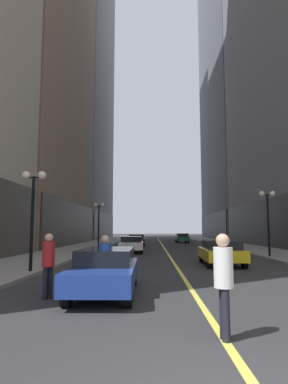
{
  "coord_description": "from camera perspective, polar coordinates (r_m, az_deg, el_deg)",
  "views": [
    {
      "loc": [
        -1.25,
        -3.56,
        1.91
      ],
      "look_at": [
        -2.1,
        31.53,
        5.93
      ],
      "focal_mm": 30.39,
      "sensor_mm": 36.0,
      "label": 1
    }
  ],
  "objects": [
    {
      "name": "street_lamp_right_mid",
      "position": [
        22.96,
        20.88,
        -2.75
      ],
      "size": [
        1.06,
        0.36,
        4.43
      ],
      "color": "black",
      "rests_on": "ground"
    },
    {
      "name": "car_yellow",
      "position": [
        18.07,
        13.34,
        -10.14
      ],
      "size": [
        2.04,
        4.41,
        1.32
      ],
      "color": "yellow",
      "rests_on": "ground"
    },
    {
      "name": "pedestrian_in_blue_hoodie",
      "position": [
        9.27,
        -6.91,
        -11.98
      ],
      "size": [
        0.45,
        0.45,
        1.75
      ],
      "color": "black",
      "rests_on": "ground"
    },
    {
      "name": "street_lamp_left_near",
      "position": [
        14.87,
        -18.88,
        -0.99
      ],
      "size": [
        1.06,
        0.36,
        4.43
      ],
      "color": "black",
      "rests_on": "ground"
    },
    {
      "name": "sidewalk_right",
      "position": [
        39.75,
        15.41,
        -8.95
      ],
      "size": [
        4.5,
        78.0,
        0.15
      ],
      "primitive_type": "cube",
      "color": "gray",
      "rests_on": "ground"
    },
    {
      "name": "pedestrian_in_white_shirt",
      "position": [
        6.07,
        13.8,
        -14.25
      ],
      "size": [
        0.35,
        0.35,
        1.83
      ],
      "color": "black",
      "rests_on": "ground"
    },
    {
      "name": "ground_plane",
      "position": [
        38.62,
        3.29,
        -9.36
      ],
      "size": [
        200.0,
        200.0,
        0.0
      ],
      "primitive_type": "plane",
      "color": "#2D2D30"
    },
    {
      "name": "building_right_far",
      "position": [
        72.57,
        16.98,
        17.88
      ],
      "size": [
        13.95,
        26.0,
        63.3
      ],
      "color": "slate",
      "rests_on": "ground"
    },
    {
      "name": "car_blue",
      "position": [
        10.02,
        -6.68,
        -13.32
      ],
      "size": [
        1.8,
        4.57,
        1.32
      ],
      "color": "navy",
      "rests_on": "ground"
    },
    {
      "name": "lane_centre_stripe",
      "position": [
        38.62,
        3.29,
        -9.36
      ],
      "size": [
        0.16,
        70.0,
        0.01
      ],
      "primitive_type": "cube",
      "color": "#E5D64C",
      "rests_on": "ground"
    },
    {
      "name": "pedestrian_in_red_jacket",
      "position": [
        9.64,
        -16.44,
        -11.39
      ],
      "size": [
        0.47,
        0.47,
        1.79
      ],
      "color": "black",
      "rests_on": "ground"
    },
    {
      "name": "car_white",
      "position": [
        27.04,
        -2.18,
        -9.06
      ],
      "size": [
        1.96,
        4.26,
        1.32
      ],
      "color": "silver",
      "rests_on": "ground"
    },
    {
      "name": "street_lamp_left_far",
      "position": [
        31.84,
        -7.94,
        -4.05
      ],
      "size": [
        1.06,
        0.36,
        4.43
      ],
      "color": "black",
      "rests_on": "ground"
    },
    {
      "name": "car_maroon",
      "position": [
        37.57,
        -1.31,
        -8.36
      ],
      "size": [
        2.0,
        4.08,
        1.32
      ],
      "color": "maroon",
      "rests_on": "ground"
    },
    {
      "name": "sidewalk_left",
      "position": [
        39.23,
        -9.01,
        -9.14
      ],
      "size": [
        4.5,
        78.0,
        0.15
      ],
      "primitive_type": "cube",
      "color": "gray",
      "rests_on": "ground"
    },
    {
      "name": "building_left_far",
      "position": [
        73.12,
        -11.88,
        20.06
      ],
      "size": [
        13.06,
        26.0,
        69.14
      ],
      "color": "gray",
      "rests_on": "ground"
    },
    {
      "name": "car_green",
      "position": [
        46.78,
        6.68,
        -7.96
      ],
      "size": [
        1.84,
        4.2,
        1.32
      ],
      "color": "#196038",
      "rests_on": "ground"
    }
  ]
}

